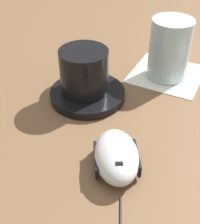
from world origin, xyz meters
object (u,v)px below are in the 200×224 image
saucer (88,94)px  coffee_cup (84,70)px  drinking_glass (169,49)px  computer_mouse (116,156)px

saucer → coffee_cup: size_ratio=1.17×
saucer → drinking_glass: (-0.02, -0.16, 0.05)m
computer_mouse → drinking_glass: drinking_glass is taller
coffee_cup → drinking_glass: 0.17m
coffee_cup → computer_mouse: 0.17m
saucer → computer_mouse: size_ratio=1.15×
coffee_cup → drinking_glass: (-0.03, -0.16, 0.01)m
coffee_cup → drinking_glass: drinking_glass is taller
coffee_cup → computer_mouse: size_ratio=0.98×
saucer → computer_mouse: 0.17m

